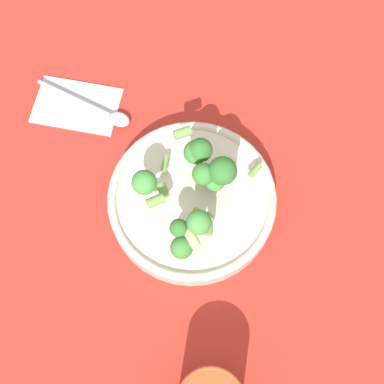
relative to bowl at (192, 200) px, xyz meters
name	(u,v)px	position (x,y,z in m)	size (l,w,h in m)	color
ground_plane	(192,205)	(0.00, 0.00, -0.02)	(3.00, 3.00, 0.00)	#B72D23
bowl	(192,200)	(0.00, 0.00, 0.00)	(0.26, 0.26, 0.04)	beige
pasta_salad	(197,184)	(0.00, -0.01, 0.07)	(0.17, 0.19, 0.09)	#8CB766
napkin	(77,105)	(0.26, 0.07, -0.02)	(0.16, 0.17, 0.01)	#B2BCC6
spoon	(100,110)	(0.22, 0.04, -0.01)	(0.16, 0.10, 0.01)	silver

